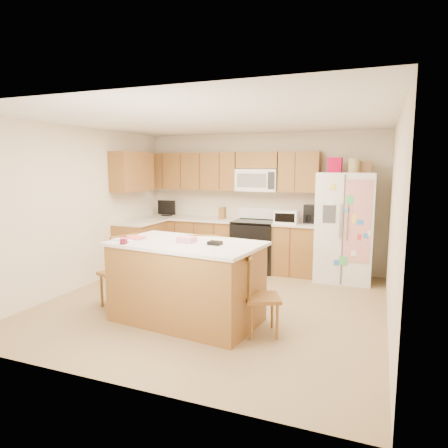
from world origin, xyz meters
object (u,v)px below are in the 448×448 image
at_px(refrigerator, 345,226).
at_px(windsor_chair_right, 260,297).
at_px(windsor_chair_left, 120,272).
at_px(stove, 255,245).
at_px(island, 186,281).
at_px(windsor_chair_back, 204,271).

distance_m(refrigerator, windsor_chair_right, 2.76).
bearing_deg(windsor_chair_right, refrigerator, 75.34).
bearing_deg(windsor_chair_left, refrigerator, 42.14).
bearing_deg(windsor_chair_left, stove, 65.57).
relative_size(island, windsor_chair_back, 1.91).
bearing_deg(refrigerator, windsor_chair_back, -130.62).
distance_m(stove, windsor_chair_left, 2.77).
bearing_deg(island, windsor_chair_right, -3.70).
bearing_deg(windsor_chair_left, windsor_chair_right, -4.84).
xyz_separation_m(refrigerator, windsor_chair_back, (-1.68, -1.96, -0.45)).
height_order(windsor_chair_left, windsor_chair_right, windsor_chair_left).
distance_m(island, windsor_chair_back, 0.60).
height_order(island, windsor_chair_back, island).
bearing_deg(windsor_chair_back, refrigerator, 49.38).
distance_m(windsor_chair_left, windsor_chair_right, 2.03).
bearing_deg(stove, windsor_chair_back, -93.20).
bearing_deg(windsor_chair_back, windsor_chair_right, -33.70).
relative_size(island, windsor_chair_left, 1.90).
relative_size(stove, windsor_chair_back, 1.12).
bearing_deg(windsor_chair_left, island, -5.87).
height_order(island, windsor_chair_right, island).
relative_size(refrigerator, windsor_chair_right, 2.21).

